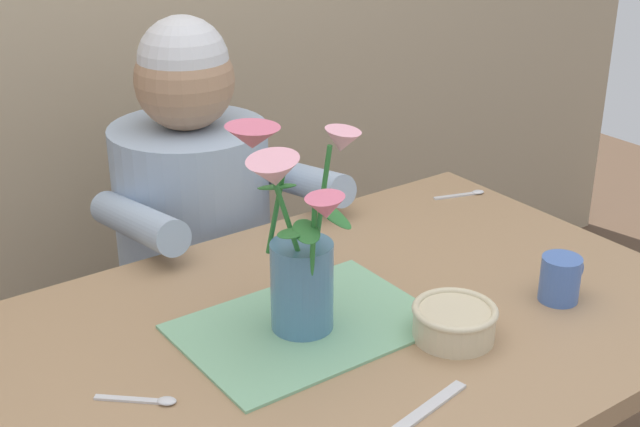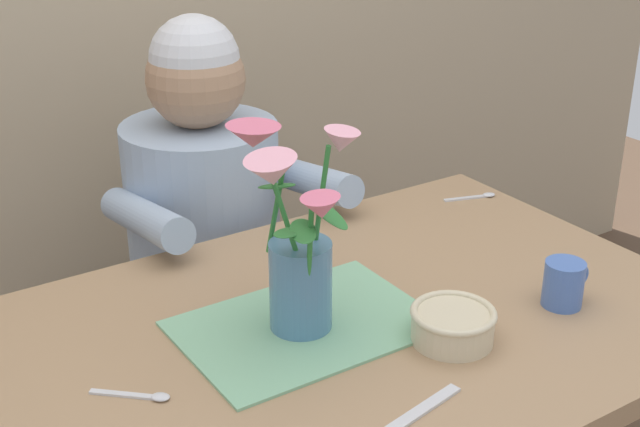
{
  "view_description": "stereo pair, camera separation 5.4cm",
  "coord_description": "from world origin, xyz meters",
  "views": [
    {
      "loc": [
        -0.76,
        -0.98,
        1.48
      ],
      "look_at": [
        -0.02,
        0.05,
        0.92
      ],
      "focal_mm": 49.06,
      "sensor_mm": 36.0,
      "label": 1
    },
    {
      "loc": [
        -0.72,
        -1.01,
        1.48
      ],
      "look_at": [
        -0.02,
        0.05,
        0.92
      ],
      "focal_mm": 49.06,
      "sensor_mm": 36.0,
      "label": 2
    }
  ],
  "objects": [
    {
      "name": "dining_table",
      "position": [
        0.0,
        0.0,
        0.64
      ],
      "size": [
        1.2,
        0.8,
        0.74
      ],
      "color": "#9E7A56",
      "rests_on": "ground_plane"
    },
    {
      "name": "seated_person",
      "position": [
        0.04,
        0.62,
        0.56
      ],
      "size": [
        0.45,
        0.47,
        1.14
      ],
      "rotation": [
        0.0,
        0.0,
        0.06
      ],
      "color": "#4C4C56",
      "rests_on": "ground_plane"
    },
    {
      "name": "striped_placemat",
      "position": [
        -0.07,
        0.02,
        0.74
      ],
      "size": [
        0.4,
        0.28,
        0.0
      ],
      "primitive_type": "cube",
      "color": "#7AB289",
      "rests_on": "dining_table"
    },
    {
      "name": "flower_vase",
      "position": [
        -0.08,
        0.03,
        0.89
      ],
      "size": [
        0.21,
        0.3,
        0.33
      ],
      "color": "teal",
      "rests_on": "dining_table"
    },
    {
      "name": "ceramic_bowl",
      "position": [
        0.1,
        -0.14,
        0.77
      ],
      "size": [
        0.14,
        0.14,
        0.06
      ],
      "color": "beige",
      "rests_on": "dining_table"
    },
    {
      "name": "dinner_knife",
      "position": [
        -0.07,
        -0.26,
        0.74
      ],
      "size": [
        0.19,
        0.05,
        0.0
      ],
      "primitive_type": "cube",
      "rotation": [
        0.0,
        0.0,
        0.19
      ],
      "color": "silver",
      "rests_on": "dining_table"
    },
    {
      "name": "tea_cup",
      "position": [
        0.33,
        -0.15,
        0.78
      ],
      "size": [
        0.09,
        0.07,
        0.08
      ],
      "color": "#476BB7",
      "rests_on": "dining_table"
    },
    {
      "name": "spoon_0",
      "position": [
        0.05,
        0.27,
        0.74
      ],
      "size": [
        0.09,
        0.1,
        0.01
      ],
      "color": "silver",
      "rests_on": "dining_table"
    },
    {
      "name": "spoon_1",
      "position": [
        0.53,
        0.27,
        0.74
      ],
      "size": [
        0.12,
        0.05,
        0.01
      ],
      "color": "silver",
      "rests_on": "dining_table"
    },
    {
      "name": "spoon_3",
      "position": [
        -0.36,
        -0.01,
        0.74
      ],
      "size": [
        0.1,
        0.09,
        0.01
      ],
      "color": "silver",
      "rests_on": "dining_table"
    }
  ]
}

